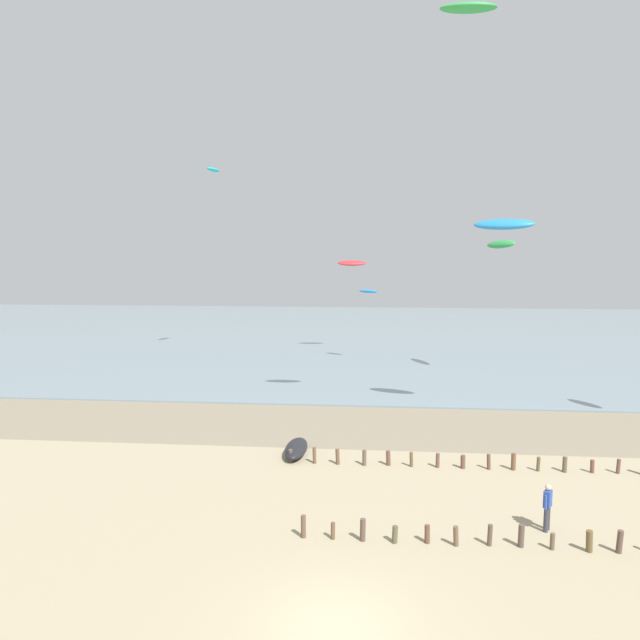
{
  "coord_description": "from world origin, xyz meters",
  "views": [
    {
      "loc": [
        0.83,
        -13.98,
        9.69
      ],
      "look_at": [
        -1.29,
        9.91,
        6.97
      ],
      "focal_mm": 32.21,
      "sensor_mm": 36.0,
      "label": 1
    }
  ],
  "objects_px": {
    "kite_aloft_0": "(213,170)",
    "kite_aloft_2": "(352,263)",
    "grounded_kite": "(296,448)",
    "kite_aloft_6": "(504,224)",
    "kite_aloft_4": "(368,291)",
    "kite_aloft_5": "(501,244)",
    "kite_aloft_1": "(469,8)",
    "person_mid_beach": "(547,506)"
  },
  "relations": [
    {
      "from": "person_mid_beach",
      "to": "kite_aloft_4",
      "type": "xyz_separation_m",
      "value": [
        -6.49,
        31.57,
        5.55
      ]
    },
    {
      "from": "kite_aloft_5",
      "to": "grounded_kite",
      "type": "bearing_deg",
      "value": 119.59
    },
    {
      "from": "kite_aloft_4",
      "to": "kite_aloft_5",
      "type": "xyz_separation_m",
      "value": [
        10.17,
        -5.91,
        4.06
      ]
    },
    {
      "from": "grounded_kite",
      "to": "kite_aloft_2",
      "type": "height_order",
      "value": "kite_aloft_2"
    },
    {
      "from": "grounded_kite",
      "to": "person_mid_beach",
      "type": "bearing_deg",
      "value": 55.64
    },
    {
      "from": "person_mid_beach",
      "to": "grounded_kite",
      "type": "bearing_deg",
      "value": 144.6
    },
    {
      "from": "kite_aloft_0",
      "to": "kite_aloft_2",
      "type": "xyz_separation_m",
      "value": [
        12.77,
        3.37,
        -8.63
      ]
    },
    {
      "from": "kite_aloft_2",
      "to": "kite_aloft_6",
      "type": "distance_m",
      "value": 25.04
    },
    {
      "from": "grounded_kite",
      "to": "kite_aloft_4",
      "type": "relative_size",
      "value": 1.53
    },
    {
      "from": "kite_aloft_0",
      "to": "kite_aloft_6",
      "type": "relative_size",
      "value": 0.64
    },
    {
      "from": "kite_aloft_2",
      "to": "kite_aloft_6",
      "type": "relative_size",
      "value": 0.84
    },
    {
      "from": "grounded_kite",
      "to": "kite_aloft_2",
      "type": "relative_size",
      "value": 1.05
    },
    {
      "from": "kite_aloft_4",
      "to": "grounded_kite",
      "type": "bearing_deg",
      "value": -66.61
    },
    {
      "from": "kite_aloft_1",
      "to": "kite_aloft_5",
      "type": "relative_size",
      "value": 0.86
    },
    {
      "from": "person_mid_beach",
      "to": "kite_aloft_0",
      "type": "relative_size",
      "value": 0.81
    },
    {
      "from": "grounded_kite",
      "to": "kite_aloft_4",
      "type": "distance_m",
      "value": 25.57
    },
    {
      "from": "person_mid_beach",
      "to": "grounded_kite",
      "type": "distance_m",
      "value": 12.07
    },
    {
      "from": "kite_aloft_5",
      "to": "kite_aloft_6",
      "type": "distance_m",
      "value": 12.42
    },
    {
      "from": "person_mid_beach",
      "to": "kite_aloft_2",
      "type": "relative_size",
      "value": 0.61
    },
    {
      "from": "kite_aloft_2",
      "to": "kite_aloft_4",
      "type": "xyz_separation_m",
      "value": [
        1.66,
        -5.07,
        -2.45
      ]
    },
    {
      "from": "grounded_kite",
      "to": "kite_aloft_6",
      "type": "xyz_separation_m",
      "value": [
        10.99,
        6.54,
        11.13
      ]
    },
    {
      "from": "person_mid_beach",
      "to": "kite_aloft_5",
      "type": "height_order",
      "value": "kite_aloft_5"
    },
    {
      "from": "person_mid_beach",
      "to": "kite_aloft_6",
      "type": "height_order",
      "value": "kite_aloft_6"
    },
    {
      "from": "person_mid_beach",
      "to": "kite_aloft_5",
      "type": "distance_m",
      "value": 27.65
    },
    {
      "from": "kite_aloft_4",
      "to": "kite_aloft_5",
      "type": "bearing_deg",
      "value": 0.99
    },
    {
      "from": "kite_aloft_2",
      "to": "grounded_kite",
      "type": "bearing_deg",
      "value": -98.01
    },
    {
      "from": "grounded_kite",
      "to": "kite_aloft_4",
      "type": "height_order",
      "value": "kite_aloft_4"
    },
    {
      "from": "kite_aloft_6",
      "to": "grounded_kite",
      "type": "bearing_deg",
      "value": -131.27
    },
    {
      "from": "kite_aloft_1",
      "to": "kite_aloft_4",
      "type": "distance_m",
      "value": 26.85
    },
    {
      "from": "kite_aloft_4",
      "to": "kite_aloft_0",
      "type": "bearing_deg",
      "value": -155.56
    },
    {
      "from": "kite_aloft_4",
      "to": "kite_aloft_6",
      "type": "xyz_separation_m",
      "value": [
        7.65,
        -18.04,
        4.95
      ]
    },
    {
      "from": "grounded_kite",
      "to": "kite_aloft_5",
      "type": "xyz_separation_m",
      "value": [
        13.51,
        18.68,
        10.24
      ]
    },
    {
      "from": "kite_aloft_4",
      "to": "kite_aloft_6",
      "type": "distance_m",
      "value": 20.21
    },
    {
      "from": "person_mid_beach",
      "to": "kite_aloft_2",
      "type": "height_order",
      "value": "kite_aloft_2"
    },
    {
      "from": "kite_aloft_1",
      "to": "kite_aloft_6",
      "type": "bearing_deg",
      "value": -129.41
    },
    {
      "from": "grounded_kite",
      "to": "kite_aloft_6",
      "type": "height_order",
      "value": "kite_aloft_6"
    },
    {
      "from": "kite_aloft_0",
      "to": "kite_aloft_2",
      "type": "relative_size",
      "value": 0.76
    },
    {
      "from": "person_mid_beach",
      "to": "kite_aloft_5",
      "type": "relative_size",
      "value": 0.53
    },
    {
      "from": "kite_aloft_1",
      "to": "kite_aloft_5",
      "type": "xyz_separation_m",
      "value": [
        5.36,
        15.72,
        -11.1
      ]
    },
    {
      "from": "kite_aloft_0",
      "to": "kite_aloft_6",
      "type": "height_order",
      "value": "kite_aloft_0"
    },
    {
      "from": "kite_aloft_1",
      "to": "kite_aloft_2",
      "type": "height_order",
      "value": "kite_aloft_1"
    },
    {
      "from": "kite_aloft_1",
      "to": "kite_aloft_4",
      "type": "height_order",
      "value": "kite_aloft_1"
    }
  ]
}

